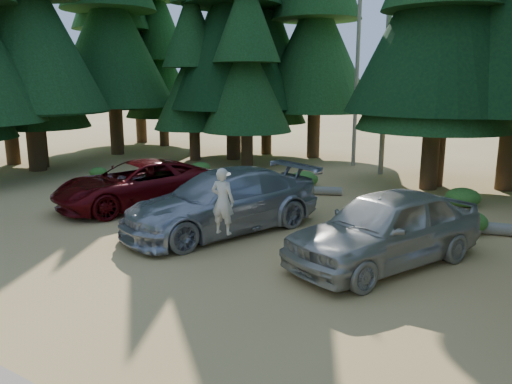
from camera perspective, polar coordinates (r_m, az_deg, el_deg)
ground at (r=12.81m, az=-11.63°, el=-7.66°), size 160.00×160.00×0.00m
forest_belt_north at (r=25.37m, az=12.69°, el=2.40°), size 36.00×7.00×22.00m
snag_front at (r=24.31m, az=14.81°, el=16.07°), size 0.24×0.24×12.00m
snag_back at (r=26.36m, az=11.49°, el=13.75°), size 0.20×0.20×10.00m
red_pickup at (r=18.09m, az=-13.41°, el=0.89°), size 4.44×6.35×1.61m
silver_minivan_center at (r=14.73m, az=-3.86°, el=-1.07°), size 4.45×6.68×1.80m
silver_minivan_right at (r=12.44m, az=14.58°, el=-3.98°), size 4.07×5.78×1.83m
frisbee_player at (r=12.47m, az=-3.83°, el=-1.01°), size 0.67×0.49×1.69m
log_left at (r=19.78m, az=3.16°, el=0.31°), size 4.38×2.08×0.33m
log_mid at (r=20.15m, az=0.62°, el=0.45°), size 2.96×1.33×0.25m
shrub_far_left at (r=22.64m, az=-10.46°, el=2.04°), size 1.07×1.07×0.59m
shrub_left at (r=24.24m, az=-6.37°, el=2.79°), size 0.96×0.96×0.53m
shrub_center_left at (r=21.16m, az=-5.15°, el=1.48°), size 1.10×1.10×0.61m
shrub_center_right at (r=21.08m, az=5.50°, el=1.49°), size 1.18×1.18×0.65m
shrub_right at (r=15.95m, az=22.89°, el=-3.10°), size 1.21×1.21×0.66m
shrub_far_right at (r=19.14m, az=22.58°, el=-0.56°), size 1.21×1.21×0.66m
shrub_edge_west at (r=24.27m, az=-17.58°, el=2.19°), size 0.81×0.81×0.45m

